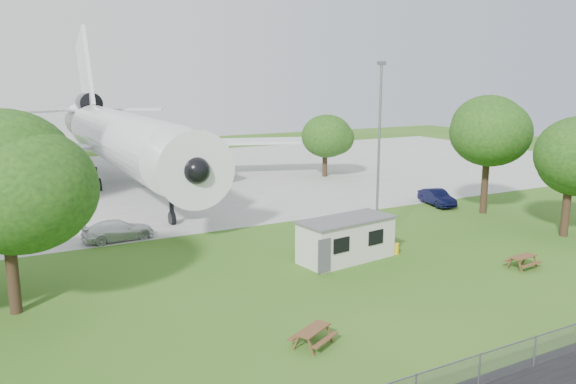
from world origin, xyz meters
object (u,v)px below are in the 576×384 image
site_cabin (346,239)px  picnic_east (522,268)px  airliner (120,136)px  picnic_west (313,345)px

site_cabin → picnic_east: bearing=-37.6°
picnic_east → site_cabin: bearing=137.0°
site_cabin → airliner: bearing=102.8°
airliner → picnic_east: 40.56m
airliner → site_cabin: 31.85m
site_cabin → picnic_east: size_ratio=3.83×
airliner → site_cabin: bearing=-77.2°
airliner → site_cabin: size_ratio=6.92×
site_cabin → picnic_west: site_cabin is taller
picnic_west → site_cabin: bearing=21.7°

